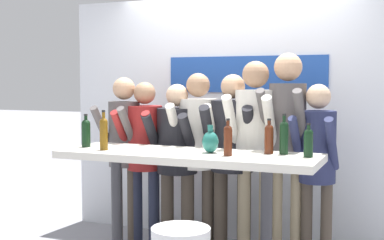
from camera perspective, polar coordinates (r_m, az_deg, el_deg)
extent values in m
cube|color=silver|center=(5.45, 4.81, 0.18)|extent=(3.70, 0.10, 2.48)
cube|color=#1E479E|center=(5.35, 5.71, 4.87)|extent=(1.62, 0.02, 0.36)
cube|color=silver|center=(4.25, -0.52, -3.86)|extent=(2.10, 0.68, 0.06)
cylinder|color=#333338|center=(4.64, -8.04, -9.55)|extent=(0.09, 0.09, 0.99)
cylinder|color=#333338|center=(4.15, 7.94, -11.17)|extent=(0.09, 0.09, 0.99)
cylinder|color=white|center=(3.62, -1.21, -11.97)|extent=(0.40, 0.40, 0.07)
cylinder|color=#473D33|center=(5.37, -7.93, -9.00)|extent=(0.10, 0.10, 0.79)
cylinder|color=#473D33|center=(5.29, -6.38, -9.19)|extent=(0.10, 0.10, 0.79)
cylinder|color=#514C4C|center=(5.21, -7.23, -1.47)|extent=(0.31, 0.31, 0.63)
sphere|color=tan|center=(5.19, -7.28, 3.35)|extent=(0.21, 0.21, 0.21)
cylinder|color=#514C4C|center=(5.15, -9.48, -1.05)|extent=(0.08, 0.37, 0.48)
cylinder|color=#514C4C|center=(5.00, -6.73, -1.18)|extent=(0.08, 0.37, 0.48)
cylinder|color=#23283D|center=(5.28, -5.89, -9.32)|extent=(0.11, 0.11, 0.77)
cylinder|color=#23283D|center=(5.20, -4.08, -9.52)|extent=(0.11, 0.11, 0.77)
cylinder|color=maroon|center=(5.12, -5.04, -1.89)|extent=(0.34, 0.34, 0.61)
sphere|color=#9E7556|center=(5.10, -5.07, 2.88)|extent=(0.21, 0.21, 0.21)
cylinder|color=maroon|center=(5.06, -7.42, -1.48)|extent=(0.08, 0.36, 0.47)
cylinder|color=maroon|center=(4.92, -4.19, -1.62)|extent=(0.08, 0.36, 0.47)
cylinder|color=#473D33|center=(5.13, -2.64, -9.75)|extent=(0.12, 0.12, 0.76)
cylinder|color=#473D33|center=(5.05, -0.48, -9.98)|extent=(0.12, 0.12, 0.76)
cylinder|color=black|center=(4.97, -1.59, -2.20)|extent=(0.38, 0.38, 0.60)
sphere|color=#D6AD89|center=(4.94, -1.60, 2.66)|extent=(0.21, 0.21, 0.21)
cylinder|color=black|center=(4.91, -4.19, -1.78)|extent=(0.09, 0.37, 0.47)
cylinder|color=black|center=(4.76, -0.35, -1.95)|extent=(0.09, 0.37, 0.47)
cylinder|color=#473D33|center=(5.10, -0.40, -9.57)|extent=(0.11, 0.11, 0.81)
cylinder|color=#473D33|center=(5.04, 1.70, -9.72)|extent=(0.11, 0.11, 0.81)
cylinder|color=beige|center=(4.95, 0.65, -1.45)|extent=(0.38, 0.38, 0.64)
sphere|color=#9E7556|center=(4.92, 0.65, 3.75)|extent=(0.22, 0.22, 0.22)
cylinder|color=beige|center=(4.84, -1.76, -1.02)|extent=(0.12, 0.39, 0.49)
cylinder|color=beige|center=(4.75, 2.01, -1.13)|extent=(0.12, 0.39, 0.49)
cylinder|color=#473D33|center=(4.98, 3.08, -9.93)|extent=(0.13, 0.13, 0.81)
cylinder|color=#473D33|center=(4.94, 5.56, -10.07)|extent=(0.13, 0.13, 0.81)
cylinder|color=black|center=(4.84, 4.36, -1.68)|extent=(0.43, 0.43, 0.64)
sphere|color=tan|center=(4.81, 4.39, 3.59)|extent=(0.22, 0.22, 0.22)
cylinder|color=black|center=(4.72, 1.76, -1.26)|extent=(0.14, 0.40, 0.50)
cylinder|color=black|center=(4.64, 6.23, -1.37)|extent=(0.14, 0.40, 0.50)
cylinder|color=gray|center=(4.84, 5.55, -10.04)|extent=(0.11, 0.11, 0.86)
cylinder|color=gray|center=(4.80, 7.81, -10.19)|extent=(0.11, 0.11, 0.86)
cylinder|color=beige|center=(4.69, 6.76, -0.95)|extent=(0.36, 0.36, 0.68)
sphere|color=#9E7556|center=(4.67, 6.81, 4.86)|extent=(0.23, 0.23, 0.23)
cylinder|color=beige|center=(4.56, 4.25, -0.46)|extent=(0.10, 0.40, 0.52)
cylinder|color=beige|center=(4.49, 8.34, -0.57)|extent=(0.10, 0.40, 0.52)
cylinder|color=gray|center=(4.82, 8.99, -9.92)|extent=(0.10, 0.10, 0.89)
cylinder|color=gray|center=(4.79, 11.05, -10.06)|extent=(0.10, 0.10, 0.89)
cylinder|color=#514C4C|center=(4.67, 10.14, -0.46)|extent=(0.32, 0.32, 0.71)
sphere|color=tan|center=(4.66, 10.22, 5.58)|extent=(0.24, 0.24, 0.24)
cylinder|color=#514C4C|center=(4.54, 7.81, 0.08)|extent=(0.08, 0.41, 0.53)
cylinder|color=#514C4C|center=(4.47, 11.54, -0.03)|extent=(0.08, 0.41, 0.53)
cylinder|color=#473D33|center=(4.76, 12.11, -10.94)|extent=(0.10, 0.10, 0.76)
cylinder|color=#473D33|center=(4.73, 14.12, -11.09)|extent=(0.10, 0.10, 0.76)
cylinder|color=#23284C|center=(4.61, 13.25, -2.78)|extent=(0.32, 0.32, 0.60)
sphere|color=#D6AD89|center=(4.58, 13.34, 2.46)|extent=(0.21, 0.21, 0.21)
cylinder|color=#23284C|center=(4.50, 11.08, -2.37)|extent=(0.09, 0.36, 0.46)
cylinder|color=#23284C|center=(4.44, 14.69, -2.51)|extent=(0.09, 0.36, 0.46)
cylinder|color=black|center=(4.67, -11.24, -1.62)|extent=(0.08, 0.08, 0.20)
sphere|color=black|center=(4.66, -11.26, -0.41)|extent=(0.08, 0.08, 0.08)
cylinder|color=black|center=(4.66, -11.26, 0.02)|extent=(0.03, 0.03, 0.07)
cylinder|color=black|center=(4.66, -11.27, 0.54)|extent=(0.03, 0.03, 0.01)
cylinder|color=#4C1E0F|center=(4.05, 3.85, -2.43)|extent=(0.07, 0.07, 0.20)
sphere|color=#4C1E0F|center=(4.04, 3.86, -1.03)|extent=(0.07, 0.07, 0.07)
cylinder|color=#4C1E0F|center=(4.04, 3.86, -0.54)|extent=(0.02, 0.02, 0.07)
cylinder|color=black|center=(4.03, 3.86, 0.06)|extent=(0.03, 0.03, 0.01)
cylinder|color=black|center=(4.17, 9.78, -2.13)|extent=(0.07, 0.07, 0.22)
sphere|color=black|center=(4.16, 9.79, -0.61)|extent=(0.07, 0.07, 0.07)
cylinder|color=black|center=(4.16, 9.80, -0.08)|extent=(0.03, 0.03, 0.08)
cylinder|color=black|center=(4.16, 9.81, 0.57)|extent=(0.03, 0.03, 0.02)
cylinder|color=#4C1E0F|center=(4.20, 8.21, -2.27)|extent=(0.07, 0.07, 0.19)
sphere|color=#4C1E0F|center=(4.19, 8.22, -0.97)|extent=(0.07, 0.07, 0.07)
cylinder|color=#4C1E0F|center=(4.19, 8.22, -0.51)|extent=(0.03, 0.03, 0.07)
cylinder|color=black|center=(4.18, 8.23, 0.05)|extent=(0.03, 0.03, 0.01)
cylinder|color=brown|center=(4.44, -9.39, -1.70)|extent=(0.07, 0.07, 0.23)
sphere|color=brown|center=(4.43, -9.41, -0.22)|extent=(0.07, 0.07, 0.07)
cylinder|color=brown|center=(4.42, -9.42, 0.31)|extent=(0.03, 0.03, 0.08)
cylinder|color=black|center=(4.42, -9.43, 0.94)|extent=(0.03, 0.03, 0.02)
cylinder|color=black|center=(4.06, 12.31, -2.65)|extent=(0.07, 0.07, 0.18)
sphere|color=black|center=(4.05, 12.33, -1.41)|extent=(0.07, 0.07, 0.07)
cylinder|color=black|center=(4.05, 12.34, -0.97)|extent=(0.03, 0.03, 0.06)
cylinder|color=black|center=(4.04, 12.34, -0.43)|extent=(0.03, 0.03, 0.01)
ellipsoid|color=#1E665B|center=(4.21, 1.96, -2.37)|extent=(0.13, 0.13, 0.17)
cylinder|color=#1E665B|center=(4.20, 1.97, -0.88)|extent=(0.04, 0.04, 0.05)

